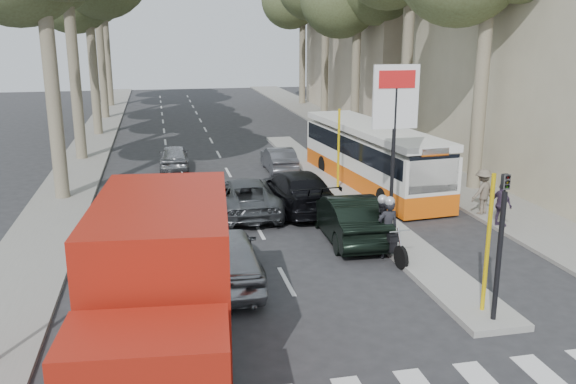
% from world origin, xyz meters
% --- Properties ---
extents(ground, '(120.00, 120.00, 0.00)m').
position_xyz_m(ground, '(0.00, 0.00, 0.00)').
color(ground, '#28282B').
rests_on(ground, ground).
extents(sidewalk_right, '(3.20, 70.00, 0.12)m').
position_xyz_m(sidewalk_right, '(8.60, 25.00, 0.06)').
color(sidewalk_right, gray).
rests_on(sidewalk_right, ground).
extents(median_left, '(2.40, 64.00, 0.12)m').
position_xyz_m(median_left, '(-8.00, 28.00, 0.06)').
color(median_left, gray).
rests_on(median_left, ground).
extents(traffic_island, '(1.50, 26.00, 0.16)m').
position_xyz_m(traffic_island, '(3.25, 11.00, 0.08)').
color(traffic_island, gray).
rests_on(traffic_island, ground).
extents(building_far, '(11.00, 20.00, 16.00)m').
position_xyz_m(building_far, '(15.50, 34.00, 8.00)').
color(building_far, '#B7A88E').
rests_on(building_far, ground).
extents(billboard, '(1.50, 12.10, 5.60)m').
position_xyz_m(billboard, '(3.25, 5.00, 3.70)').
color(billboard, yellow).
rests_on(billboard, ground).
extents(traffic_light_island, '(0.16, 0.41, 3.60)m').
position_xyz_m(traffic_light_island, '(3.25, -1.50, 2.49)').
color(traffic_light_island, black).
rests_on(traffic_light_island, ground).
extents(silver_hatchback, '(1.90, 4.59, 1.56)m').
position_xyz_m(silver_hatchback, '(-2.52, 2.29, 0.78)').
color(silver_hatchback, '#979A9F').
rests_on(silver_hatchback, ground).
extents(dark_hatchback, '(1.72, 4.62, 1.51)m').
position_xyz_m(dark_hatchback, '(1.80, 5.00, 0.75)').
color(dark_hatchback, black).
rests_on(dark_hatchback, ground).
extents(queue_car_a, '(2.26, 4.87, 1.35)m').
position_xyz_m(queue_car_a, '(-1.10, 8.55, 0.67)').
color(queue_car_a, '#474B4F').
rests_on(queue_car_a, ground).
extents(queue_car_b, '(2.38, 5.26, 1.50)m').
position_xyz_m(queue_car_b, '(0.93, 8.72, 0.75)').
color(queue_car_b, black).
rests_on(queue_car_b, ground).
extents(queue_car_c, '(1.50, 3.54, 1.20)m').
position_xyz_m(queue_car_c, '(-3.40, 16.90, 0.60)').
color(queue_car_c, '#929499').
rests_on(queue_car_c, ground).
extents(queue_car_d, '(1.26, 3.60, 1.19)m').
position_xyz_m(queue_car_d, '(1.54, 15.25, 0.59)').
color(queue_car_d, '#4F5057').
rests_on(queue_car_d, ground).
extents(queue_car_e, '(2.45, 4.96, 1.39)m').
position_xyz_m(queue_car_e, '(-4.70, 9.00, 0.69)').
color(queue_car_e, black).
rests_on(queue_car_e, ground).
extents(red_truck, '(3.03, 6.73, 3.48)m').
position_xyz_m(red_truck, '(-4.20, -2.28, 1.84)').
color(red_truck, black).
rests_on(red_truck, ground).
extents(city_bus, '(3.21, 10.47, 2.72)m').
position_xyz_m(city_bus, '(4.86, 11.40, 1.43)').
color(city_bus, '#E65A0C').
rests_on(city_bus, ground).
extents(motorcycle, '(0.89, 2.28, 1.94)m').
position_xyz_m(motorcycle, '(2.37, 3.24, 0.88)').
color(motorcycle, black).
rests_on(motorcycle, ground).
extents(pedestrian_near, '(0.62, 0.97, 1.54)m').
position_xyz_m(pedestrian_near, '(7.20, 4.85, 0.89)').
color(pedestrian_near, '#413149').
rests_on(pedestrian_near, sidewalk_right).
extents(pedestrian_far, '(1.18, 0.88, 1.66)m').
position_xyz_m(pedestrian_far, '(7.33, 6.35, 0.95)').
color(pedestrian_far, '#685C4E').
rests_on(pedestrian_far, sidewalk_right).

